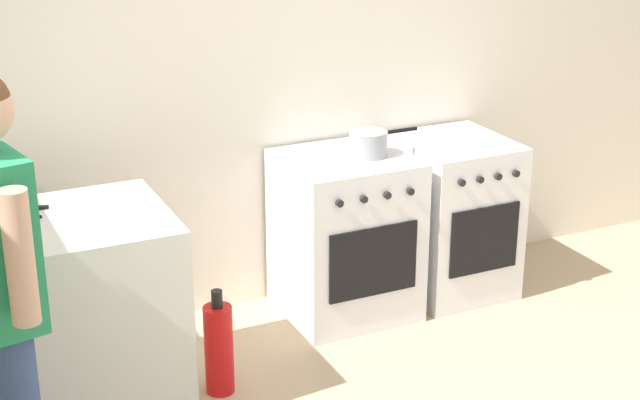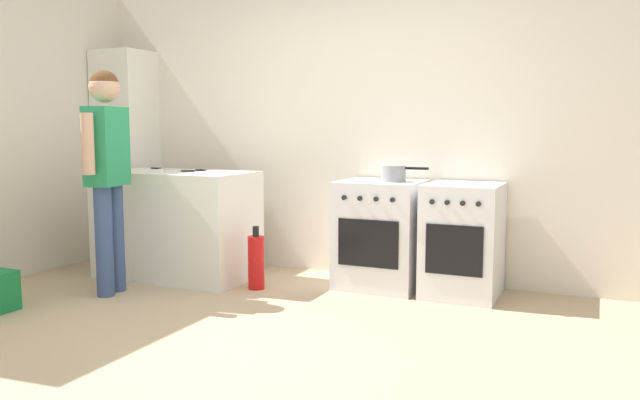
% 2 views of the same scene
% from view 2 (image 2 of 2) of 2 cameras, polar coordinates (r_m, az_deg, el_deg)
% --- Properties ---
extents(ground_plane, '(8.00, 8.00, 0.00)m').
position_cam_2_polar(ground_plane, '(3.85, -7.39, -12.59)').
color(ground_plane, tan).
extents(back_wall, '(6.00, 0.10, 2.60)m').
position_cam_2_polar(back_wall, '(5.39, 3.43, 6.95)').
color(back_wall, silver).
rests_on(back_wall, ground).
extents(counter_unit, '(1.30, 0.70, 0.90)m').
position_cam_2_polar(counter_unit, '(5.45, -12.93, -2.17)').
color(counter_unit, silver).
rests_on(counter_unit, ground).
extents(oven_left, '(0.64, 0.62, 0.85)m').
position_cam_2_polar(oven_left, '(4.99, 5.59, -3.10)').
color(oven_left, silver).
rests_on(oven_left, ground).
extents(oven_right, '(0.54, 0.62, 0.85)m').
position_cam_2_polar(oven_right, '(4.83, 12.92, -3.57)').
color(oven_right, silver).
rests_on(oven_right, ground).
extents(pot, '(0.37, 0.19, 0.13)m').
position_cam_2_polar(pot, '(4.87, 6.76, 2.43)').
color(pot, gray).
rests_on(pot, oven_left).
extents(knife_chef, '(0.31, 0.08, 0.01)m').
position_cam_2_polar(knife_chef, '(5.75, -14.20, 2.79)').
color(knife_chef, silver).
rests_on(knife_chef, counter_unit).
extents(knife_carving, '(0.33, 0.07, 0.01)m').
position_cam_2_polar(knife_carving, '(5.39, -10.06, 2.65)').
color(knife_carving, silver).
rests_on(knife_carving, counter_unit).
extents(knife_utility, '(0.23, 0.15, 0.01)m').
position_cam_2_polar(knife_utility, '(5.38, -12.61, 2.59)').
color(knife_utility, silver).
rests_on(knife_utility, counter_unit).
extents(person, '(0.26, 0.56, 1.69)m').
position_cam_2_polar(person, '(4.96, -18.90, 3.42)').
color(person, '#384C7A').
rests_on(person, ground).
extents(fire_extinguisher, '(0.13, 0.13, 0.50)m').
position_cam_2_polar(fire_extinguisher, '(4.96, -5.86, -5.64)').
color(fire_extinguisher, red).
rests_on(fire_extinguisher, ground).
extents(larder_cabinet, '(0.48, 0.44, 2.00)m').
position_cam_2_polar(larder_cabinet, '(6.37, -17.26, 3.89)').
color(larder_cabinet, silver).
rests_on(larder_cabinet, ground).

